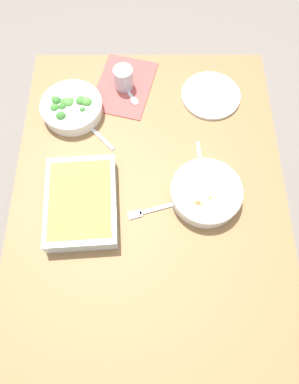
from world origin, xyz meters
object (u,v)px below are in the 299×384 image
stew_bowl (206,193)px  spoon_by_broccoli (92,129)px  spoon_spare (130,93)px  baking_dish (82,202)px  spoon_by_stew (202,170)px  broccoli_bowl (72,107)px  drink_cup (124,79)px  side_plate (211,95)px  fork_on_table (151,210)px

stew_bowl → spoon_by_broccoli: 0.46m
stew_bowl → spoon_spare: (-0.42, -0.25, -0.03)m
stew_bowl → spoon_by_broccoli: (-0.26, -0.38, -0.03)m
spoon_spare → baking_dish: bearing=-17.2°
spoon_by_stew → spoon_spare: bearing=-142.6°
spoon_by_broccoli → spoon_spare: bearing=141.1°
broccoli_bowl → drink_cup: bearing=123.5°
side_plate → stew_bowl: bearing=-7.0°
spoon_by_stew → drink_cup: bearing=-143.4°
drink_cup → side_plate: size_ratio=0.39×
side_plate → spoon_spare: (-0.01, -0.30, -0.00)m
stew_bowl → spoon_spare: 0.49m
side_plate → spoon_spare: size_ratio=1.35×
stew_bowl → drink_cup: (-0.46, -0.28, 0.01)m
drink_cup → spoon_by_stew: bearing=36.6°
baking_dish → side_plate: baking_dish is taller
spoon_spare → spoon_by_broccoli: bearing=-38.9°
stew_bowl → baking_dish: 0.40m
spoon_by_broccoli → side_plate: bearing=108.9°
stew_bowl → spoon_by_broccoli: size_ratio=1.65×
broccoli_bowl → fork_on_table: size_ratio=1.27×
broccoli_bowl → spoon_by_stew: size_ratio=1.26×
fork_on_table → spoon_by_stew: bearing=129.9°
drink_cup → fork_on_table: bearing=11.1°
stew_bowl → fork_on_table: bearing=-74.5°
baking_dish → stew_bowl: bearing=94.6°
spoon_spare → fork_on_table: 0.48m
drink_cup → side_plate: (0.05, 0.33, -0.03)m
stew_bowl → baking_dish: size_ratio=0.73×
fork_on_table → broccoli_bowl: bearing=-143.8°
fork_on_table → stew_bowl: bearing=105.5°
broccoli_bowl → spoon_spare: 0.22m
stew_bowl → side_plate: 0.41m
baking_dish → spoon_spare: baking_dish is taller
baking_dish → spoon_by_broccoli: 0.29m
baking_dish → spoon_by_stew: size_ratio=1.78×
broccoli_bowl → spoon_spare: bearing=112.2°
drink_cup → spoon_spare: (0.04, 0.02, -0.03)m
broccoli_bowl → baking_dish: 0.37m
side_plate → spoon_spare: 0.30m
side_plate → drink_cup: bearing=-98.7°
side_plate → spoon_by_stew: side_plate is taller
spoon_by_stew → spoon_spare: same height
broccoli_bowl → side_plate: (-0.07, 0.51, -0.02)m
spoon_by_broccoli → fork_on_table: spoon_by_broccoli is taller
spoon_by_stew → spoon_spare: 0.41m
side_plate → spoon_by_stew: 0.32m
side_plate → spoon_by_broccoli: side_plate is taller
broccoli_bowl → spoon_by_stew: 0.52m
spoon_spare → side_plate: bearing=87.8°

